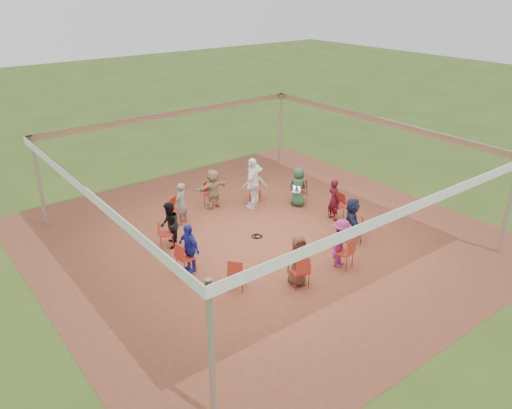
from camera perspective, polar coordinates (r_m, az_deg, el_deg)
ground at (r=15.57m, az=0.54°, el=-3.77°), size 80.00×80.00×0.00m
dirt_patch at (r=15.57m, az=0.54°, el=-3.76°), size 13.00×13.00×0.00m
tent at (r=14.60m, az=0.57°, el=4.46°), size 10.33×10.33×3.00m
chair_0 at (r=17.71m, az=4.99°, el=1.37°), size 0.57×0.56×0.90m
chair_1 at (r=17.97m, az=-0.13°, el=1.82°), size 0.59×0.60×0.90m
chair_2 at (r=17.53m, az=-5.12°, el=1.12°), size 0.43×0.45×0.90m
chair_3 at (r=16.48m, az=-8.88°, el=-0.67°), size 0.59×0.59×0.90m
chair_4 at (r=15.07m, az=-10.23°, el=-3.27°), size 0.58×0.57×0.90m
chair_5 at (r=13.72m, az=-8.02°, el=-6.07°), size 0.49×0.47×0.90m
chair_6 at (r=12.92m, az=-2.17°, el=-7.90°), size 0.61×0.60×0.90m
chair_7 at (r=13.05m, az=5.03°, el=-7.63°), size 0.53×0.55×0.90m
chair_8 at (r=14.04m, az=10.05°, el=-5.45°), size 0.52×0.53×0.90m
chair_9 at (r=15.46m, az=11.26°, el=-2.62°), size 0.61×0.61×0.90m
chair_10 at (r=16.81m, az=9.18°, el=-0.18°), size 0.50×0.49×0.90m
person_seated_0 at (r=17.51m, az=4.86°, el=2.03°), size 0.63×0.79×1.41m
person_seated_1 at (r=17.76m, az=-0.11°, el=2.46°), size 1.01×0.89×1.41m
person_seated_2 at (r=17.33m, az=-4.94°, el=1.79°), size 1.32×0.52×1.41m
person_seated_3 at (r=16.32m, az=-8.57°, el=0.10°), size 0.62×0.56×1.41m
person_seated_4 at (r=14.96m, az=-9.84°, el=-2.34°), size 0.66×0.79×1.41m
person_seated_5 at (r=13.65m, az=-7.68°, el=-4.94°), size 0.52×0.87×1.41m
person_seated_6 at (r=13.01m, az=4.85°, el=-6.38°), size 0.78×0.58×1.41m
person_seated_7 at (r=13.96m, az=9.69°, el=-4.37°), size 1.00×0.68×1.41m
person_seated_8 at (r=15.33m, az=10.89°, el=-1.74°), size 1.24×1.30×1.41m
person_seated_9 at (r=16.63m, az=8.91°, el=0.56°), size 0.42×0.56×1.41m
standing_person at (r=17.21m, az=-0.36°, el=2.46°), size 1.19×1.05×1.83m
cable_coil at (r=15.59m, az=0.15°, el=-3.65°), size 0.35×0.35×0.03m
laptop at (r=17.39m, az=4.63°, el=1.69°), size 0.34×0.37×0.21m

